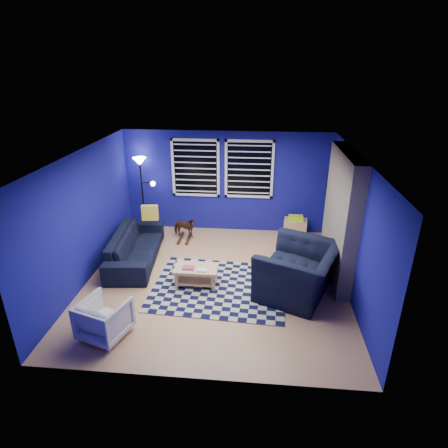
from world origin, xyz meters
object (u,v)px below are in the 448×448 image
at_px(coffee_table, 196,272).
at_px(cabinet, 295,228).
at_px(tv, 332,186).
at_px(armchair_bent, 104,318).
at_px(floor_lamp, 141,172).
at_px(rocking_horse, 184,227).
at_px(armchair_big, 298,271).
at_px(sofa, 136,247).

xyz_separation_m(coffee_table, cabinet, (2.06, 2.39, -0.04)).
bearing_deg(coffee_table, tv, 38.26).
xyz_separation_m(armchair_bent, floor_lamp, (-0.51, 4.00, 1.22)).
distance_m(rocking_horse, cabinet, 2.70).
relative_size(tv, armchair_bent, 1.43).
relative_size(tv, rocking_horse, 1.69).
height_order(armchair_big, rocking_horse, armchair_big).
distance_m(sofa, cabinet, 3.83).
bearing_deg(coffee_table, sofa, 149.09).
xyz_separation_m(armchair_bent, coffee_table, (1.19, 1.55, -0.03)).
distance_m(tv, cabinet, 1.38).
bearing_deg(cabinet, floor_lamp, -174.00).
bearing_deg(tv, cabinet, 165.57).
relative_size(sofa, rocking_horse, 3.77).
distance_m(armchair_bent, cabinet, 5.10).
height_order(armchair_bent, rocking_horse, armchair_bent).
bearing_deg(floor_lamp, sofa, -81.23).
bearing_deg(armchair_bent, tv, -118.70).
bearing_deg(floor_lamp, cabinet, -0.91).
height_order(tv, coffee_table, tv).
relative_size(armchair_bent, cabinet, 1.19).
bearing_deg(armchair_big, armchair_bent, -41.43).
relative_size(coffee_table, floor_lamp, 0.44).
height_order(sofa, floor_lamp, floor_lamp).
xyz_separation_m(coffee_table, floor_lamp, (-1.70, 2.44, 1.26)).
distance_m(armchair_bent, floor_lamp, 4.21).
bearing_deg(rocking_horse, floor_lamp, 79.50).
bearing_deg(floor_lamp, coffee_table, -55.25).
xyz_separation_m(tv, rocking_horse, (-3.40, -0.22, -1.08)).
distance_m(tv, sofa, 4.57).
xyz_separation_m(armchair_big, floor_lamp, (-3.59, 2.54, 1.07)).
bearing_deg(rocking_horse, coffee_table, -149.93).
relative_size(tv, floor_lamp, 0.53).
relative_size(sofa, coffee_table, 2.71).
bearing_deg(sofa, armchair_bent, -179.02).
relative_size(armchair_bent, floor_lamp, 0.37).
relative_size(rocking_horse, floor_lamp, 0.32).
bearing_deg(tv, floor_lamp, 176.85).
xyz_separation_m(rocking_horse, coffee_table, (0.61, -1.97, -0.03)).
bearing_deg(armchair_bent, cabinet, -111.56).
bearing_deg(sofa, floor_lamp, 3.47).
relative_size(coffee_table, cabinet, 1.41).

